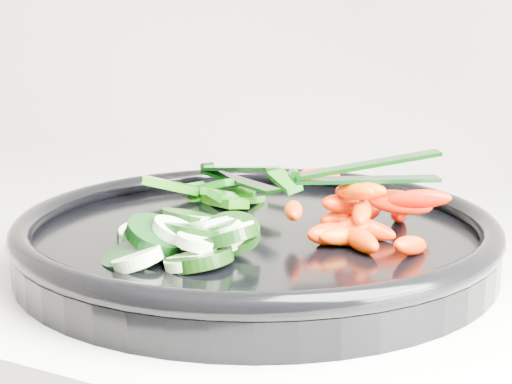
% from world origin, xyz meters
% --- Properties ---
extents(veggie_tray, '(0.44, 0.44, 0.04)m').
position_xyz_m(veggie_tray, '(-0.15, 1.61, 0.95)').
color(veggie_tray, black).
rests_on(veggie_tray, counter).
extents(cucumber_pile, '(0.13, 0.13, 0.04)m').
position_xyz_m(cucumber_pile, '(-0.17, 1.54, 0.96)').
color(cucumber_pile, black).
rests_on(cucumber_pile, veggie_tray).
extents(carrot_pile, '(0.13, 0.13, 0.05)m').
position_xyz_m(carrot_pile, '(-0.07, 1.63, 0.97)').
color(carrot_pile, '#FF4800').
rests_on(carrot_pile, veggie_tray).
extents(pepper_pile, '(0.14, 0.11, 0.03)m').
position_xyz_m(pepper_pile, '(-0.22, 1.68, 0.96)').
color(pepper_pile, '#116009').
rests_on(pepper_pile, veggie_tray).
extents(tong_carrot, '(0.11, 0.07, 0.02)m').
position_xyz_m(tong_carrot, '(-0.07, 1.63, 1.00)').
color(tong_carrot, black).
rests_on(tong_carrot, carrot_pile).
extents(tong_pepper, '(0.11, 0.07, 0.02)m').
position_xyz_m(tong_pepper, '(-0.21, 1.69, 0.98)').
color(tong_pepper, black).
rests_on(tong_pepper, pepper_pile).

